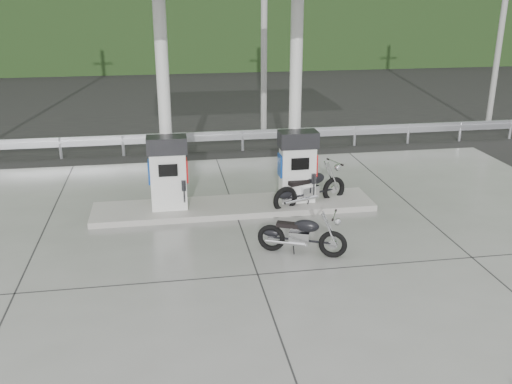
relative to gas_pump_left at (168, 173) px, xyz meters
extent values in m
plane|color=black|center=(1.60, -2.50, -1.07)|extent=(160.00, 160.00, 0.00)
cube|color=slate|center=(1.60, -2.50, -1.06)|extent=(18.00, 14.00, 0.02)
cube|color=#9B9790|center=(1.60, 0.00, -0.98)|extent=(7.00, 1.40, 0.15)
cylinder|color=white|center=(0.00, 0.40, 1.60)|extent=(0.30, 0.30, 5.00)
cylinder|color=white|center=(3.20, 0.40, 1.60)|extent=(0.30, 0.30, 5.00)
cube|color=black|center=(1.60, 9.00, -1.07)|extent=(60.00, 7.00, 0.01)
cylinder|color=gray|center=(3.60, 7.00, 2.93)|extent=(0.22, 0.22, 8.00)
cylinder|color=gray|center=(12.60, 7.00, 2.93)|extent=(0.22, 0.22, 8.00)
cube|color=black|center=(1.60, 27.50, 1.93)|extent=(80.00, 6.00, 6.00)
camera|label=1|loc=(-0.06, -13.25, 4.20)|focal=40.00mm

